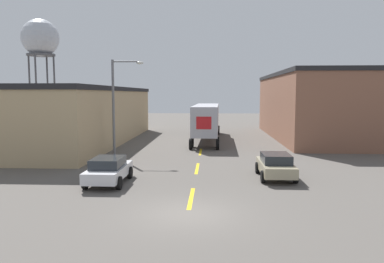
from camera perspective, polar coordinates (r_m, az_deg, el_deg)
The scene contains 9 objects.
ground_plane at distance 15.80m, azimuth -0.61°, elevation -12.39°, with size 160.00×160.00×0.00m, color #56514C.
road_centerline at distance 24.89m, azimuth 0.79°, elevation -5.64°, with size 0.20×17.87×0.01m.
warehouse_left at distance 40.41m, azimuth -19.41°, elevation 2.43°, with size 13.56×27.21×5.60m.
warehouse_right at distance 44.68m, azimuth 20.80°, elevation 3.70°, with size 13.69×23.12×7.20m.
semi_truck at distance 39.82m, azimuth 2.31°, elevation 1.96°, with size 2.97×15.81×3.79m.
parked_car_left_near at distance 21.15m, azimuth -12.60°, elevation -5.70°, with size 2.00×4.16×1.45m.
parked_car_right_near at distance 22.51m, azimuth 12.62°, elevation -5.01°, with size 2.00×4.16×1.45m.
water_tower at distance 64.87m, azimuth -22.12°, elevation 12.91°, with size 5.77×5.77×16.56m.
street_lamp at distance 29.92m, azimuth -11.34°, elevation 4.67°, with size 2.52×0.32×7.56m.
Camera 1 is at (0.97, -14.98, 4.92)m, focal length 35.00 mm.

